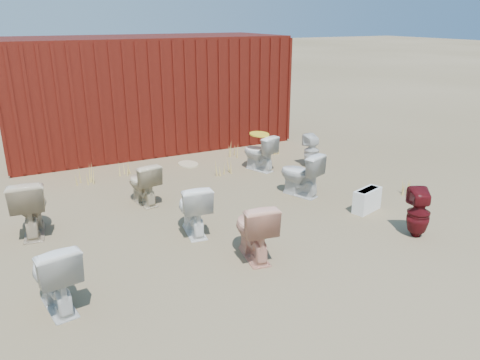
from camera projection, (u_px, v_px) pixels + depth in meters
name	position (u px, v px, depth m)	size (l,w,h in m)	color
ground	(260.00, 230.00, 6.50)	(100.00, 100.00, 0.00)	brown
shipping_container	(147.00, 92.00, 10.47)	(6.00, 2.40, 2.40)	#48100C
toilet_front_a	(54.00, 275.00, 4.65)	(0.42, 0.74, 0.75)	silver
toilet_front_pink	(254.00, 229.00, 5.65)	(0.42, 0.73, 0.75)	#E29C83
toilet_front_c	(193.00, 208.00, 6.30)	(0.41, 0.71, 0.73)	white
toilet_front_maroon	(418.00, 213.00, 6.22)	(0.30, 0.31, 0.67)	#540E13
toilet_front_e	(300.00, 174.00, 7.65)	(0.41, 0.72, 0.73)	silver
toilet_back_beige_left	(30.00, 206.00, 6.26)	(0.45, 0.79, 0.81)	#BEAA8B
toilet_back_beige_right	(143.00, 183.00, 7.31)	(0.38, 0.67, 0.68)	beige
toilet_back_yellowlid	(259.00, 153.00, 8.92)	(0.39, 0.68, 0.69)	white
toilet_back_e	(311.00, 151.00, 9.12)	(0.29, 0.30, 0.65)	silver
yellow_lid	(259.00, 134.00, 8.80)	(0.35, 0.44, 0.03)	yellow
loose_tank	(367.00, 200.00, 7.08)	(0.50, 0.20, 0.35)	white
loose_lid_near	(188.00, 164.00, 9.34)	(0.38, 0.49, 0.02)	beige
loose_lid_far	(25.00, 205.00, 7.34)	(0.36, 0.47, 0.02)	#C1B68C
weed_clump_a	(83.00, 176.00, 8.18)	(0.36, 0.36, 0.33)	tan
weed_clump_b	(223.00, 167.00, 8.73)	(0.32, 0.32, 0.29)	tan
weed_clump_c	(271.00, 147.00, 9.97)	(0.36, 0.36, 0.36)	tan
weed_clump_d	(121.00, 168.00, 8.74)	(0.30, 0.30, 0.25)	tan
weed_clump_e	(233.00, 150.00, 9.82)	(0.34, 0.34, 0.30)	tan
weed_clump_f	(410.00, 188.00, 7.75)	(0.28, 0.28, 0.23)	tan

